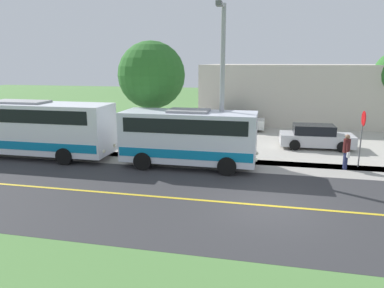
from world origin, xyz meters
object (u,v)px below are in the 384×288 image
(shuttle_bus_front, at_px, (189,135))
(pedestrian_with_bags, at_px, (346,151))
(commercial_building, at_px, (302,92))
(street_light_pole, at_px, (222,80))
(stop_sign, at_px, (362,129))
(tree_curbside, at_px, (152,75))
(parked_car_near, at_px, (235,121))
(transit_bus_rear, at_px, (23,126))
(parked_car_far, at_px, (316,137))

(shuttle_bus_front, relative_size, pedestrian_with_bags, 3.89)
(commercial_building, bearing_deg, shuttle_bus_front, -21.92)
(street_light_pole, bearing_deg, stop_sign, 100.02)
(tree_curbside, bearing_deg, shuttle_bus_front, 44.38)
(pedestrian_with_bags, bearing_deg, parked_car_near, -145.98)
(pedestrian_with_bags, relative_size, commercial_building, 0.10)
(shuttle_bus_front, distance_m, transit_bus_rear, 9.57)
(stop_sign, bearing_deg, shuttle_bus_front, -79.02)
(street_light_pole, relative_size, commercial_building, 0.46)
(shuttle_bus_front, relative_size, parked_car_near, 1.55)
(street_light_pole, distance_m, parked_car_far, 8.22)
(stop_sign, relative_size, tree_curbside, 0.45)
(shuttle_bus_front, xyz_separation_m, street_light_pole, (-0.43, 1.58, 2.77))
(parked_car_far, bearing_deg, street_light_pole, -45.69)
(parked_car_far, bearing_deg, tree_curbside, -75.00)
(parked_car_far, bearing_deg, pedestrian_with_bags, 11.84)
(parked_car_far, bearing_deg, shuttle_bus_front, -50.90)
(shuttle_bus_front, height_order, parked_car_near, shuttle_bus_front)
(stop_sign, bearing_deg, tree_curbside, -96.51)
(transit_bus_rear, bearing_deg, parked_car_far, 108.59)
(stop_sign, xyz_separation_m, commercial_building, (-15.30, -1.69, 0.54))
(tree_curbside, distance_m, commercial_building, 17.15)
(shuttle_bus_front, distance_m, parked_car_far, 8.86)
(shuttle_bus_front, height_order, parked_car_far, shuttle_bus_front)
(shuttle_bus_front, xyz_separation_m, transit_bus_rear, (-0.04, -9.57, 0.12))
(pedestrian_with_bags, relative_size, parked_car_near, 0.40)
(street_light_pole, distance_m, tree_curbside, 5.13)
(pedestrian_with_bags, height_order, street_light_pole, street_light_pole)
(pedestrian_with_bags, relative_size, stop_sign, 0.61)
(parked_car_near, distance_m, parked_car_far, 7.43)
(parked_car_near, relative_size, commercial_building, 0.25)
(shuttle_bus_front, distance_m, commercial_building, 18.29)
(transit_bus_rear, bearing_deg, pedestrian_with_bags, 93.68)
(parked_car_near, distance_m, commercial_building, 8.55)
(street_light_pole, height_order, parked_car_near, street_light_pole)
(transit_bus_rear, distance_m, parked_car_near, 15.25)
(parked_car_near, bearing_deg, parked_car_far, 47.23)
(tree_curbside, relative_size, commercial_building, 0.37)
(transit_bus_rear, relative_size, tree_curbside, 1.61)
(pedestrian_with_bags, bearing_deg, parked_car_far, -168.16)
(shuttle_bus_front, bearing_deg, commercial_building, 158.08)
(stop_sign, distance_m, commercial_building, 15.40)
(street_light_pole, bearing_deg, parked_car_far, 134.31)
(stop_sign, distance_m, parked_car_near, 11.51)
(street_light_pole, bearing_deg, transit_bus_rear, -88.01)
(stop_sign, height_order, tree_curbside, tree_curbside)
(parked_car_near, height_order, parked_car_far, same)
(transit_bus_rear, bearing_deg, street_light_pole, 91.99)
(parked_car_near, bearing_deg, pedestrian_with_bags, 34.02)
(stop_sign, relative_size, parked_car_far, 0.65)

